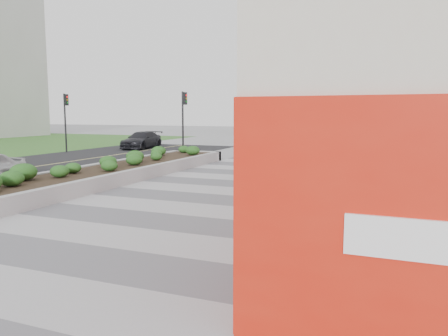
% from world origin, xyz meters
% --- Properties ---
extents(ground, '(160.00, 160.00, 0.00)m').
position_xyz_m(ground, '(0.00, 0.00, 0.00)').
color(ground, gray).
rests_on(ground, ground).
extents(walkway, '(8.00, 36.00, 0.01)m').
position_xyz_m(walkway, '(0.00, 3.00, 0.01)').
color(walkway, '#A8A8AD').
rests_on(walkway, ground).
extents(building, '(6.04, 24.08, 8.00)m').
position_xyz_m(building, '(6.98, 8.98, 3.98)').
color(building, beige).
rests_on(building, ground).
extents(planter, '(3.00, 18.00, 0.90)m').
position_xyz_m(planter, '(-5.50, 7.00, 0.42)').
color(planter, '#9E9EA0').
rests_on(planter, ground).
extents(traffic_signal_near, '(0.33, 0.28, 4.20)m').
position_xyz_m(traffic_signal_near, '(-7.23, 17.50, 2.76)').
color(traffic_signal_near, black).
rests_on(traffic_signal_near, ground).
extents(traffic_signal_far, '(0.33, 0.28, 4.20)m').
position_xyz_m(traffic_signal_far, '(-16.43, 17.00, 2.76)').
color(traffic_signal_far, black).
rests_on(traffic_signal_far, ground).
extents(distant_bldg_north_l, '(16.00, 12.00, 20.00)m').
position_xyz_m(distant_bldg_north_l, '(-5.00, 55.00, 10.00)').
color(distant_bldg_north_l, '#ADAAA3').
rests_on(distant_bldg_north_l, ground).
extents(manhole_cover, '(0.44, 0.44, 0.01)m').
position_xyz_m(manhole_cover, '(0.50, 3.00, 0.00)').
color(manhole_cover, '#595654').
rests_on(manhole_cover, ground).
extents(skateboarder, '(0.48, 0.74, 1.29)m').
position_xyz_m(skateboarder, '(-0.70, 9.91, 0.66)').
color(skateboarder, beige).
rests_on(skateboarder, ground).
extents(car_dark, '(2.28, 4.76, 1.34)m').
position_xyz_m(car_dark, '(-13.34, 22.00, 0.67)').
color(car_dark, black).
rests_on(car_dark, ground).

